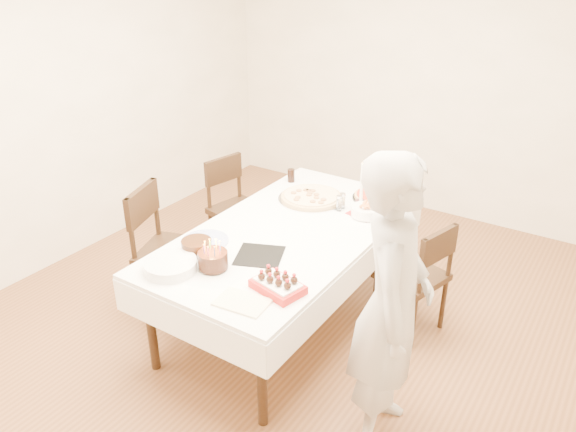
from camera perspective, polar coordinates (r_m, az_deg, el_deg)
The scene contains 22 objects.
floor at distance 4.25m, azimuth 0.40°, elevation -11.03°, with size 5.00×5.00×0.00m, color brown.
wall_back at distance 5.78m, azimuth 14.41°, elevation 13.21°, with size 4.50×0.04×2.70m, color #F5E7CE.
wall_left at distance 5.12m, azimuth -21.58°, elevation 10.61°, with size 0.04×5.00×2.70m, color #F5E7CE.
dining_table at distance 4.11m, azimuth 0.00°, elevation -6.11°, with size 1.14×2.14×0.75m, color white.
chair_right_savory at distance 4.09m, azimuth 12.46°, elevation -5.94°, with size 0.45×0.45×0.87m, color black, non-canonical shape.
chair_left_savory at distance 4.91m, azimuth -4.99°, elevation 0.53°, with size 0.46×0.46×0.91m, color black, non-canonical shape.
chair_left_dessert at distance 4.24m, azimuth -11.55°, elevation -3.61°, with size 0.51×0.51×1.00m, color black, non-canonical shape.
person at distance 3.01m, azimuth 10.47°, elevation -9.02°, with size 0.62×0.41×1.71m, color beige.
pizza_white at distance 4.38m, azimuth 2.40°, elevation 1.95°, with size 0.52×0.52×0.04m, color beige.
pizza_pepperoni at distance 4.45m, azimuth 9.02°, elevation 2.00°, with size 0.38×0.38×0.04m, color red.
red_placemat at distance 4.20m, azimuth 7.74°, elevation 0.24°, with size 0.20×0.20×0.01m, color #B21E1E.
pasta_bowl at distance 4.14m, azimuth 7.90°, elevation 0.49°, with size 0.21×0.21×0.07m, color white.
taper_candle at distance 4.17m, azimuth 7.50°, elevation 3.08°, with size 0.09×0.09×0.39m, color white.
shaker_pair at distance 4.20m, azimuth 5.21°, elevation 1.31°, with size 0.10×0.10×0.12m, color white, non-canonical shape.
cola_glass at distance 4.70m, azimuth 0.32°, elevation 4.13°, with size 0.06×0.06×0.11m, color black.
layer_cake at distance 3.66m, azimuth -9.27°, elevation -3.14°, with size 0.25×0.25×0.10m, color black.
cake_board at distance 3.62m, azimuth -2.91°, elevation -4.07°, with size 0.29×0.29×0.01m, color black.
birthday_cake at distance 3.46m, azimuth -7.66°, elevation -3.95°, with size 0.18×0.18×0.17m, color #341B0E.
strawberry_box at distance 3.25m, azimuth -1.04°, elevation -7.02°, with size 0.30×0.20×0.07m, color #A81713, non-canonical shape.
box_lid at distance 3.18m, azimuth -4.67°, elevation -8.82°, with size 0.29×0.20×0.02m, color beige.
plate_stack at distance 3.52m, azimuth -11.84°, elevation -4.97°, with size 0.33×0.33×0.07m, color white.
china_plate at distance 3.81m, azimuth -8.43°, elevation -2.51°, with size 0.32×0.32×0.01m, color white.
Camera 1 is at (1.83, -2.85, 2.57)m, focal length 35.00 mm.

